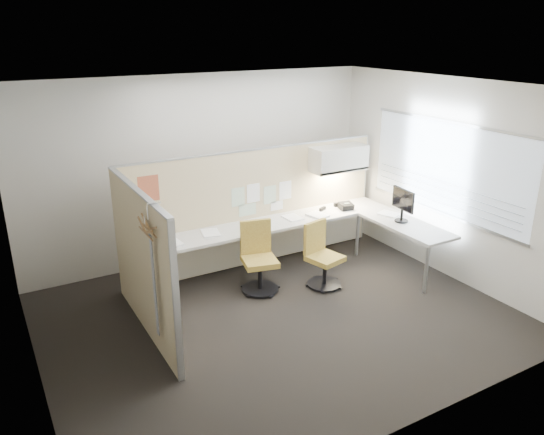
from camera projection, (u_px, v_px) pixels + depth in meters
floor at (278, 317)px, 6.63m from camera, size 5.50×4.50×0.01m
ceiling at (279, 87)px, 5.68m from camera, size 5.50×4.50×0.01m
wall_back at (203, 169)px, 7.99m from camera, size 5.50×0.02×2.80m
wall_front at (418, 289)px, 4.32m from camera, size 5.50×0.02×2.80m
wall_left at (21, 260)px, 4.87m from camera, size 0.02×4.50×2.80m
wall_right at (447, 179)px, 7.45m from camera, size 0.02×4.50×2.80m
window_pane at (446, 169)px, 7.38m from camera, size 0.01×2.80×1.30m
partition_back at (255, 208)px, 7.90m from camera, size 4.10×0.06×1.75m
partition_left at (143, 263)px, 6.04m from camera, size 0.06×2.20×1.75m
desk at (294, 230)px, 7.78m from camera, size 4.00×2.07×0.73m
overhead_bin at (339, 158)px, 8.14m from camera, size 0.90×0.36×0.38m
task_light_strip at (338, 172)px, 8.21m from camera, size 0.60×0.06×0.02m
pinned_papers at (261, 197)px, 7.85m from camera, size 1.01×0.00×0.47m
poster at (149, 189)px, 6.93m from camera, size 0.28×0.00×0.35m
chair_left at (258, 259)px, 7.19m from camera, size 0.53×0.55×0.95m
chair_right at (322, 257)px, 7.32m from camera, size 0.51×0.52×0.90m
monitor at (403, 203)px, 7.65m from camera, size 0.20×0.47×0.50m
phone at (346, 206)px, 8.25m from camera, size 0.24×0.22×0.12m
stapler at (323, 209)px, 8.22m from camera, size 0.14×0.09×0.05m
tape_dispenser at (337, 205)px, 8.40m from camera, size 0.11×0.08×0.06m
coat_hook at (149, 240)px, 5.31m from camera, size 0.18×0.49×1.45m
paper_stack_0 at (171, 243)px, 6.94m from camera, size 0.26×0.32×0.03m
paper_stack_1 at (211, 233)px, 7.29m from camera, size 0.29×0.34×0.02m
paper_stack_2 at (255, 226)px, 7.51m from camera, size 0.26×0.32×0.04m
paper_stack_3 at (293, 218)px, 7.89m from camera, size 0.24×0.31×0.02m
paper_stack_4 at (318, 215)px, 7.97m from camera, size 0.29×0.34×0.03m
paper_stack_5 at (389, 214)px, 8.03m from camera, size 0.32×0.36×0.02m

